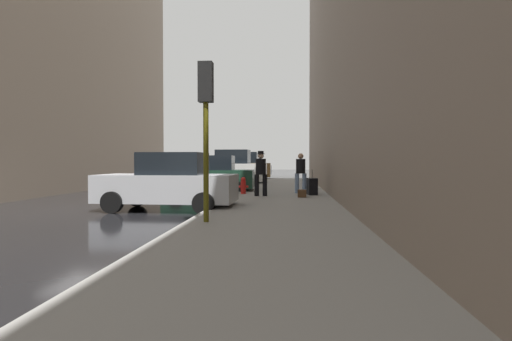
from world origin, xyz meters
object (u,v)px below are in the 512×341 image
Objects in this scene: rolling_suitcase at (312,186)px; pedestrian_in_jeans at (301,171)px; parked_white_van at (231,169)px; duffel_bag at (302,193)px; traffic_light at (206,106)px; parked_silver_sedan at (169,183)px; parked_gray_coupe at (250,168)px; parked_bronze_suv at (243,167)px; parked_dark_green_sedan at (210,175)px; pedestrian_with_fedora at (261,171)px; fire_hydrant at (243,185)px.

pedestrian_in_jeans is at bearing 120.47° from rolling_suitcase.
parked_white_van reaches higher than duffel_bag.
parked_white_van reaches higher than rolling_suitcase.
traffic_light is 2.11× the size of pedestrian_in_jeans.
parked_silver_sedan is 1.01× the size of parked_gray_coupe.
duffel_bag is at bearing 69.81° from traffic_light.
pedestrian_in_jeans is at bearing 50.05° from parked_silver_sedan.
parked_white_van is 6.55m from parked_bronze_suv.
parked_gray_coupe is (0.00, 25.69, 0.00)m from parked_silver_sedan.
parked_white_van is at bearing 117.36° from pedestrian_in_jeans.
traffic_light is (1.85, -16.45, 1.73)m from parked_white_van.
parked_dark_green_sedan is at bearing -90.00° from parked_white_van.
parked_dark_green_sedan is 4.49m from pedestrian_in_jeans.
parked_gray_coupe is at bearing 93.67° from traffic_light.
rolling_suitcase is (2.82, 7.52, -2.27)m from traffic_light.
parked_bronze_suv reaches higher than pedestrian_with_fedora.
rolling_suitcase is at bearing -25.73° from parked_dark_green_sedan.
pedestrian_in_jeans is (4.22, -1.49, 0.26)m from parked_dark_green_sedan.
parked_bronze_suv reaches higher than fire_hydrant.
parked_gray_coupe is 21.08m from pedestrian_in_jeans.
duffel_bag is (2.42, -1.37, -0.21)m from fire_hydrant.
parked_white_van is 2.62× the size of pedestrian_with_fedora.
rolling_suitcase is 2.36× the size of duffel_bag.
fire_hydrant is 1.45m from pedestrian_with_fedora.
pedestrian_with_fedora reaches higher than duffel_bag.
parked_silver_sedan is at bearing -111.53° from fire_hydrant.
parked_bronze_suv is 5.94m from parked_gray_coupe.
parked_silver_sedan is at bearing -142.83° from duffel_bag.
traffic_light is at bearing -89.63° from fire_hydrant.
fire_hydrant is 8.13m from traffic_light.
pedestrian_with_fedora is (-1.61, -1.49, 0.03)m from pedestrian_in_jeans.
pedestrian_in_jeans is 1.07m from rolling_suitcase.
pedestrian_with_fedora reaches higher than rolling_suitcase.
pedestrian_with_fedora is at bearing -83.26° from parked_gray_coupe.
pedestrian_in_jeans is 2.19m from pedestrian_with_fedora.
traffic_light reaches higher than parked_dark_green_sedan.
fire_hydrant is at bearing -85.12° from parked_gray_coupe.
parked_gray_coupe is (0.00, 12.48, -0.18)m from parked_white_van.
parked_dark_green_sedan is at bearing 160.52° from pedestrian_in_jeans.
parked_white_van is at bearing 96.43° from traffic_light.
parked_dark_green_sedan is 0.92× the size of parked_bronze_suv.
parked_bronze_suv is (0.00, 6.55, 0.00)m from parked_white_van.
parked_gray_coupe is 9.55× the size of duffel_bag.
parked_silver_sedan is at bearing 119.79° from traffic_light.
pedestrian_in_jeans is at bearing -62.64° from parked_white_van.
parked_bronze_suv is 6.57× the size of fire_hydrant.
traffic_light reaches higher than rolling_suitcase.
parked_dark_green_sedan reaches higher than duffel_bag.
parked_white_van is at bearing 90.00° from parked_silver_sedan.
parked_silver_sedan is 0.91× the size of parked_white_van.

